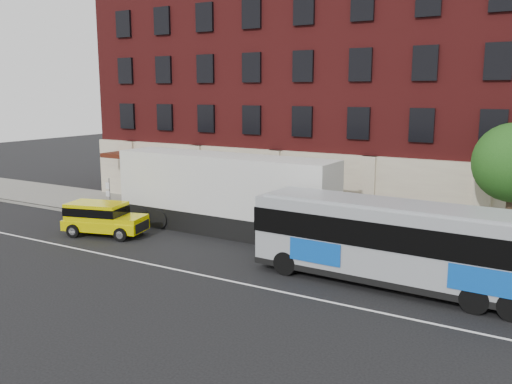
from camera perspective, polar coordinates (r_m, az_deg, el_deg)
The scene contains 9 objects.
ground at distance 24.67m, azimuth -11.43°, elevation -7.87°, with size 120.00×120.00×0.00m, color black.
sidewalk at distance 31.60m, azimuth -0.46°, elevation -3.42°, with size 60.00×6.00×0.15m, color gray.
kerb at distance 29.16m, azimuth -3.51°, elevation -4.64°, with size 60.00×0.25×0.15m, color gray.
lane_line at distance 25.02m, azimuth -10.66°, elevation -7.57°, with size 60.00×0.12×0.01m, color white.
building at distance 37.67m, azimuth 5.86°, elevation 10.31°, with size 30.00×12.10×15.00m.
sign_pole at distance 34.35m, azimuth -15.22°, elevation -0.31°, with size 0.30×0.20×2.50m.
city_bus at distance 22.10m, azimuth 15.49°, elevation -5.13°, with size 12.51×3.04×3.41m.
yellow_suv at distance 30.52m, azimuth -15.96°, elevation -2.52°, with size 4.78×2.90×1.78m.
shipping_container at distance 29.80m, azimuth -3.41°, elevation -0.24°, with size 12.97×2.91×4.31m.
Camera 1 is at (15.86, -17.24, 7.71)m, focal length 37.96 mm.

